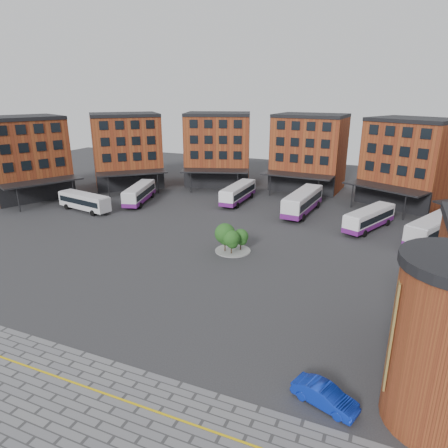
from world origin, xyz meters
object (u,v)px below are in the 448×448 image
at_px(bus_c, 238,193).
at_px(blue_car, 325,396).
at_px(bus_b, 139,193).
at_px(bus_d, 303,202).
at_px(bus_e, 369,218).
at_px(tree_island, 231,237).
at_px(bus_f, 435,229).
at_px(bus_a, 84,201).

bearing_deg(bus_c, blue_car, -62.06).
distance_m(bus_b, bus_d, 28.25).
height_order(bus_c, bus_e, bus_c).
bearing_deg(blue_car, tree_island, 54.53).
relative_size(bus_b, bus_d, 0.88).
bearing_deg(tree_island, bus_f, 30.49).
relative_size(bus_a, bus_f, 0.86).
height_order(tree_island, bus_b, tree_island).
relative_size(bus_a, bus_c, 0.94).
relative_size(bus_b, bus_f, 0.93).
height_order(bus_e, bus_f, bus_f).
relative_size(bus_a, bus_d, 0.82).
height_order(bus_b, bus_c, bus_c).
bearing_deg(bus_a, tree_island, -93.09).
bearing_deg(tree_island, bus_d, 77.42).
distance_m(tree_island, bus_b, 27.72).
distance_m(bus_b, bus_c, 17.37).
bearing_deg(bus_e, bus_f, 8.18).
relative_size(bus_b, blue_car, 2.68).
height_order(bus_b, bus_e, bus_b).
distance_m(bus_c, blue_car, 48.32).
xyz_separation_m(bus_c, bus_d, (11.95, -2.15, 0.22)).
xyz_separation_m(bus_d, blue_car, (10.53, -40.61, -1.24)).
distance_m(bus_b, blue_car, 52.38).
height_order(tree_island, bus_d, tree_island).
xyz_separation_m(bus_a, bus_b, (5.35, 7.87, -0.04)).
bearing_deg(bus_f, bus_a, -147.48).
distance_m(bus_a, bus_b, 9.52).
distance_m(tree_island, bus_d, 20.27).
bearing_deg(bus_c, bus_f, -15.11).
height_order(tree_island, bus_c, tree_island).
relative_size(bus_f, blue_car, 2.89).
bearing_deg(blue_car, bus_f, 5.62).
relative_size(tree_island, bus_d, 0.34).
xyz_separation_m(bus_c, bus_e, (22.42, -6.19, -0.08)).
height_order(bus_a, blue_car, bus_a).
relative_size(bus_c, bus_d, 0.87).
bearing_deg(bus_d, bus_f, -13.48).
bearing_deg(tree_island, bus_b, 147.60).
distance_m(bus_a, bus_c, 25.96).
bearing_deg(bus_e, tree_island, -110.26).
bearing_deg(bus_b, bus_d, -6.10).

